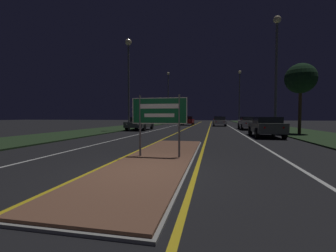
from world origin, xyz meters
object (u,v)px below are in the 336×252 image
car_receding_0 (266,126)px  car_approaching_0 (140,123)px  streetlight_left_far (168,92)px  car_receding_3 (218,120)px  streetlight_left_near (129,67)px  car_receding_2 (220,121)px  car_receding_1 (248,123)px  car_approaching_1 (188,121)px  streetlight_right_near (276,57)px  highway_sign (159,114)px  streetlight_right_far (239,89)px

car_receding_0 → car_approaching_0: size_ratio=0.97×
streetlight_left_far → car_receding_3: (8.94, 9.12, -5.15)m
streetlight_left_near → car_receding_3: 29.76m
streetlight_left_far → car_receding_2: 11.42m
car_receding_1 → car_approaching_1: car_approaching_1 is taller
streetlight_left_near → car_approaching_1: size_ratio=2.21×
streetlight_right_near → car_receding_0: (-0.90, -1.19, -5.19)m
car_approaching_0 → streetlight_left_near: bearing=-105.1°
car_receding_2 → highway_sign: bearing=-95.8°
car_receding_0 → car_receding_2: same height
highway_sign → car_approaching_0: (-5.91, 15.68, -0.82)m
streetlight_right_far → car_receding_1: bearing=-92.4°
car_receding_2 → car_receding_3: size_ratio=0.96×
highway_sign → streetlight_left_near: 15.91m
streetlight_left_near → streetlight_right_far: bearing=57.8°
car_receding_1 → car_receding_3: size_ratio=1.13×
highway_sign → streetlight_left_near: streetlight_left_near is taller
car_receding_1 → car_receding_3: car_receding_3 is taller
highway_sign → car_receding_0: size_ratio=0.47×
streetlight_left_far → streetlight_right_near: 24.87m
car_receding_0 → car_receding_2: (-2.75, 17.76, -0.03)m
streetlight_left_far → streetlight_right_near: bearing=-59.6°
car_receding_2 → streetlight_left_far: bearing=151.4°
highway_sign → car_approaching_0: size_ratio=0.45×
streetlight_right_far → car_receding_0: bearing=-91.9°
car_receding_0 → car_receding_3: (-2.75, 31.76, -0.01)m
highway_sign → car_receding_1: 19.84m
car_receding_2 → car_receding_3: bearing=90.0°
car_receding_1 → car_receding_3: 22.67m
streetlight_right_far → car_receding_2: bearing=-118.5°
streetlight_right_far → highway_sign: bearing=-100.5°
car_receding_0 → streetlight_left_far: bearing=117.3°
streetlight_left_near → car_receding_2: 17.47m
car_receding_2 → car_approaching_0: (-8.68, -11.80, -0.01)m
streetlight_left_far → streetlight_right_near: streetlight_left_far is taller
streetlight_left_near → highway_sign: bearing=-64.9°
streetlight_left_far → car_approaching_1: size_ratio=2.29×
streetlight_left_near → car_approaching_0: 5.98m
streetlight_left_far → streetlight_right_far: size_ratio=0.99×
car_receding_0 → streetlight_right_near: bearing=52.8°
streetlight_left_near → car_receding_0: size_ratio=2.01×
streetlight_right_far → car_receding_3: streetlight_right_far is taller
streetlight_left_near → streetlight_right_near: 13.17m
streetlight_left_far → car_approaching_1: 6.70m
streetlight_left_near → streetlight_left_far: (0.27, 18.62, -0.45)m
streetlight_left_far → car_approaching_1: streetlight_left_far is taller
streetlight_left_far → car_receding_3: bearing=45.6°
car_receding_2 → streetlight_left_near: bearing=-123.8°
car_receding_1 → streetlight_left_near: bearing=-156.5°
car_receding_0 → car_approaching_1: bearing=111.1°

